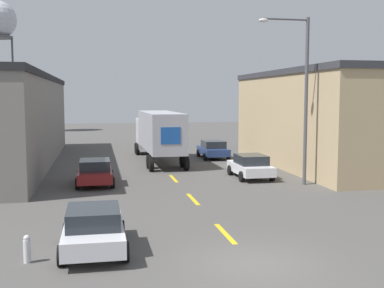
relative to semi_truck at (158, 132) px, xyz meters
name	(u,v)px	position (x,y,z in m)	size (l,w,h in m)	color
ground_plane	(254,264)	(-0.10, -23.82, -2.29)	(160.00, 160.00, 0.00)	#4C4947
road_centerline	(193,199)	(-0.10, -14.42, -2.28)	(0.20, 14.84, 0.01)	gold
warehouse_right	(355,118)	(13.95, -4.95, 1.17)	(12.57, 18.41, 6.91)	tan
semi_truck	(158,132)	(0.00, 0.00, 0.00)	(2.84, 12.47, 3.87)	silver
parked_car_right_mid	(251,166)	(4.62, -8.99, -1.53)	(2.11, 4.13, 1.45)	silver
parked_car_left_near	(94,228)	(-4.83, -21.62, -1.53)	(2.11, 4.13, 1.45)	silver
parked_car_left_far	(95,172)	(-4.83, -9.51, -1.53)	(2.11, 4.13, 1.45)	maroon
parked_car_right_far	(213,149)	(4.62, 0.83, -1.53)	(2.11, 4.13, 1.45)	navy
street_lamp	(301,90)	(6.64, -11.73, 3.14)	(2.97, 0.32, 9.42)	#4C4C51
fire_hydrant	(27,249)	(-6.81, -22.37, -1.86)	(0.22, 0.22, 0.86)	silver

